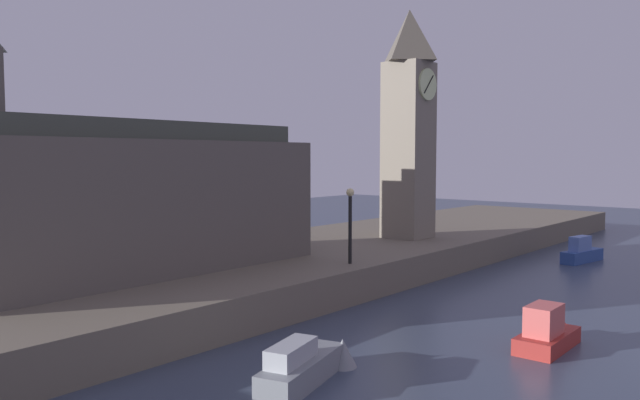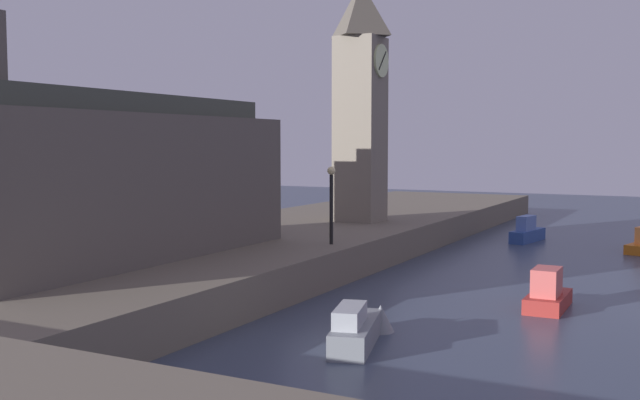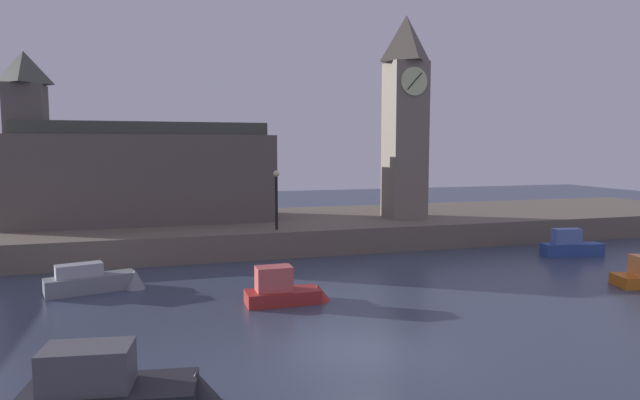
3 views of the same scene
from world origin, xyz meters
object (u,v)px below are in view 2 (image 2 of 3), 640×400
boat_tour_blue (528,232)px  clock_tower (360,98)px  streetlamp (331,195)px  parliament_hall (104,176)px  boat_dinghy_red (549,294)px  boat_cruiser_grey (360,328)px

boat_tour_blue → clock_tower: bearing=131.6°
streetlamp → boat_tour_blue: size_ratio=0.85×
clock_tower → parliament_hall: size_ratio=0.85×
streetlamp → boat_dinghy_red: streetlamp is taller
clock_tower → boat_dinghy_red: bearing=-131.3°
boat_tour_blue → boat_cruiser_grey: 25.42m
boat_tour_blue → boat_cruiser_grey: size_ratio=0.93×
boat_cruiser_grey → boat_dinghy_red: boat_dinghy_red is taller
boat_cruiser_grey → boat_dinghy_red: size_ratio=1.23×
boat_dinghy_red → clock_tower: bearing=48.7°
streetlamp → boat_cruiser_grey: size_ratio=0.79×
clock_tower → boat_cruiser_grey: 21.71m
parliament_hall → boat_tour_blue: size_ratio=3.93×
parliament_hall → boat_cruiser_grey: bearing=-97.0°
parliament_hall → clock_tower: bearing=-9.4°
streetlamp → boat_tour_blue: streetlamp is taller
parliament_hall → boat_tour_blue: 26.63m
clock_tower → boat_dinghy_red: 18.31m
streetlamp → boat_dinghy_red: bearing=-99.3°
boat_tour_blue → boat_cruiser_grey: (-25.41, -0.48, -0.08)m
clock_tower → boat_cruiser_grey: bearing=-155.5°
boat_tour_blue → boat_cruiser_grey: boat_tour_blue is taller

